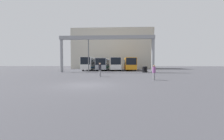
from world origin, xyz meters
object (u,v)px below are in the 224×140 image
bus_slot_2 (116,63)px  bus_slot_3 (130,63)px  pedestrian_mid_left (100,69)px  pedestrian_near_left (154,72)px  bus_slot_0 (90,63)px  lamp_post (89,52)px  tire_stack (145,69)px  bus_slot_1 (103,64)px

bus_slot_2 → bus_slot_3: 3.57m
pedestrian_mid_left → pedestrian_near_left: 7.28m
bus_slot_0 → bus_slot_3: 10.49m
bus_slot_2 → pedestrian_near_left: (4.47, -23.14, -1.03)m
pedestrian_mid_left → lamp_post: size_ratio=0.25×
bus_slot_3 → tire_stack: 9.98m
pedestrian_mid_left → lamp_post: lamp_post is taller
bus_slot_0 → lamp_post: bearing=-80.3°
bus_slot_0 → bus_slot_2: 6.99m
bus_slot_0 → bus_slot_1: size_ratio=0.97×
lamp_post → pedestrian_mid_left: bearing=-70.7°
bus_slot_2 → pedestrian_mid_left: (-1.73, -19.33, -0.90)m
pedestrian_mid_left → lamp_post: (-3.74, 10.70, 3.07)m
bus_slot_0 → bus_slot_3: bus_slot_0 is taller
bus_slot_1 → bus_slot_2: bus_slot_2 is taller
bus_slot_0 → pedestrian_mid_left: 20.26m
lamp_post → bus_slot_3: bearing=46.3°
tire_stack → bus_slot_3: bearing=103.9°
bus_slot_3 → pedestrian_near_left: 23.93m
bus_slot_0 → bus_slot_1: 3.50m
tire_stack → bus_slot_1: bearing=135.4°
tire_stack → lamp_post: bearing=178.9°
bus_slot_1 → pedestrian_mid_left: bearing=-84.9°
bus_slot_1 → pedestrian_near_left: size_ratio=7.03×
bus_slot_2 → tire_stack: (5.87, -8.86, -1.27)m
tire_stack → bus_slot_2: bearing=123.5°
bus_slot_1 → bus_slot_2: bearing=-6.3°
tire_stack → pedestrian_near_left: bearing=-95.6°
lamp_post → bus_slot_0: bearing=99.7°
bus_slot_3 → pedestrian_mid_left: size_ratio=6.46×
lamp_post → bus_slot_2: bearing=57.6°
bus_slot_0 → pedestrian_mid_left: (5.25, -19.55, -0.95)m
bus_slot_2 → bus_slot_3: bus_slot_2 is taller
bus_slot_1 → pedestrian_mid_left: bus_slot_1 is taller
pedestrian_near_left → bus_slot_0: bearing=-133.8°
bus_slot_0 → bus_slot_1: bus_slot_0 is taller
bus_slot_2 → bus_slot_1: bearing=173.7°
bus_slot_0 → pedestrian_near_left: bearing=-63.9°
tire_stack → pedestrian_mid_left: bearing=-126.0°
bus_slot_0 → bus_slot_2: size_ratio=1.04×
bus_slot_0 → bus_slot_3: bearing=3.0°
pedestrian_mid_left → tire_stack: bearing=102.3°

